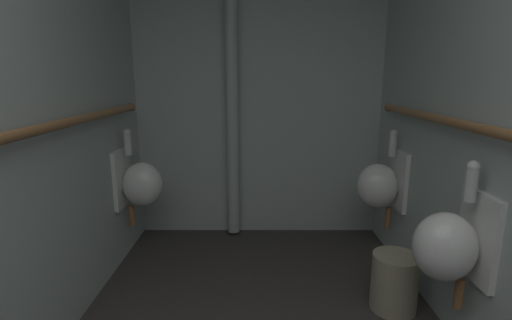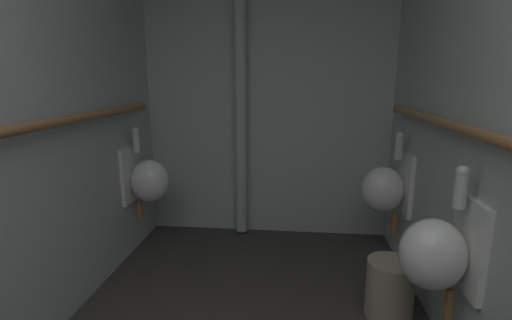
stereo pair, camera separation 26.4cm
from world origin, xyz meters
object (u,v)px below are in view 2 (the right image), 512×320
standpipe_back_wall (240,87)px  waste_bin (390,289)px  urinal_right_far (386,188)px  urinal_right_mid (438,253)px  urinal_left_mid (147,180)px

standpipe_back_wall → waste_bin: (1.03, -1.12, -1.13)m
urinal_right_far → standpipe_back_wall: bearing=157.1°
urinal_right_mid → waste_bin: 0.58m
urinal_left_mid → waste_bin: 1.90m
waste_bin → standpipe_back_wall: bearing=132.8°
urinal_left_mid → urinal_right_mid: same height
urinal_right_far → urinal_left_mid: bearing=178.6°
urinal_left_mid → standpipe_back_wall: 1.07m
urinal_right_mid → urinal_right_far: same height
urinal_right_mid → waste_bin: (-0.09, 0.38, -0.42)m
urinal_left_mid → urinal_right_far: same height
urinal_right_far → waste_bin: urinal_right_far is taller
urinal_left_mid → urinal_right_mid: (1.81, -1.07, 0.00)m
urinal_right_far → waste_bin: bearing=-98.2°
urinal_left_mid → urinal_right_far: size_ratio=1.00×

